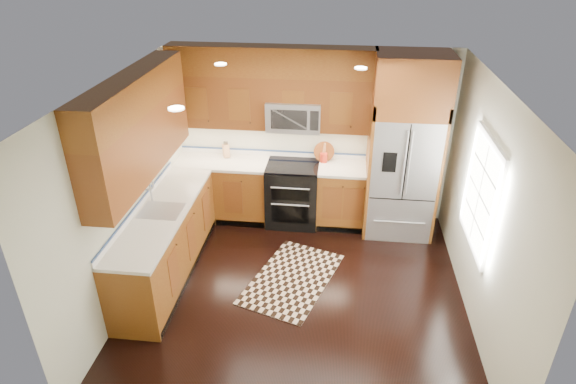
# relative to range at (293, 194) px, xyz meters

# --- Properties ---
(ground) EXTENTS (4.00, 4.00, 0.00)m
(ground) POSITION_rel_range_xyz_m (0.25, -1.67, -0.47)
(ground) COLOR black
(ground) RESTS_ON ground
(wall_back) EXTENTS (4.00, 0.02, 2.60)m
(wall_back) POSITION_rel_range_xyz_m (0.25, 0.33, 0.83)
(wall_back) COLOR beige
(wall_back) RESTS_ON ground
(wall_left) EXTENTS (0.02, 4.00, 2.60)m
(wall_left) POSITION_rel_range_xyz_m (-1.75, -1.67, 0.83)
(wall_left) COLOR beige
(wall_left) RESTS_ON ground
(wall_right) EXTENTS (0.02, 4.00, 2.60)m
(wall_right) POSITION_rel_range_xyz_m (2.25, -1.67, 0.83)
(wall_right) COLOR beige
(wall_right) RESTS_ON ground
(window) EXTENTS (0.04, 1.10, 1.30)m
(window) POSITION_rel_range_xyz_m (2.23, -1.47, 0.93)
(window) COLOR white
(window) RESTS_ON ground
(base_cabinets) EXTENTS (2.85, 3.00, 0.90)m
(base_cabinets) POSITION_rel_range_xyz_m (-0.98, -0.77, -0.02)
(base_cabinets) COLOR brown
(base_cabinets) RESTS_ON ground
(countertop) EXTENTS (2.86, 3.01, 0.04)m
(countertop) POSITION_rel_range_xyz_m (-0.84, -0.65, 0.45)
(countertop) COLOR silver
(countertop) RESTS_ON base_cabinets
(upper_cabinets) EXTENTS (2.85, 3.00, 1.15)m
(upper_cabinets) POSITION_rel_range_xyz_m (-0.90, -0.58, 1.56)
(upper_cabinets) COLOR brown
(upper_cabinets) RESTS_ON ground
(range) EXTENTS (0.76, 0.67, 0.95)m
(range) POSITION_rel_range_xyz_m (0.00, 0.00, 0.00)
(range) COLOR black
(range) RESTS_ON ground
(microwave) EXTENTS (0.76, 0.40, 0.42)m
(microwave) POSITION_rel_range_xyz_m (-0.00, 0.13, 1.19)
(microwave) COLOR #B2B2B7
(microwave) RESTS_ON ground
(refrigerator) EXTENTS (0.98, 0.75, 2.60)m
(refrigerator) POSITION_rel_range_xyz_m (1.55, -0.04, 0.83)
(refrigerator) COLOR #B2B2B7
(refrigerator) RESTS_ON ground
(sink_faucet) EXTENTS (0.54, 0.44, 0.37)m
(sink_faucet) POSITION_rel_range_xyz_m (-1.48, -1.44, 0.52)
(sink_faucet) COLOR #B2B2B7
(sink_faucet) RESTS_ON countertop
(rug) EXTENTS (1.31, 1.69, 0.01)m
(rug) POSITION_rel_range_xyz_m (0.15, -1.42, -0.46)
(rug) COLOR black
(rug) RESTS_ON ground
(knife_block) EXTENTS (0.13, 0.15, 0.25)m
(knife_block) POSITION_rel_range_xyz_m (-1.03, 0.20, 0.57)
(knife_block) COLOR tan
(knife_block) RESTS_ON countertop
(utensil_crock) EXTENTS (0.14, 0.14, 0.30)m
(utensil_crock) POSITION_rel_range_xyz_m (0.44, 0.17, 0.57)
(utensil_crock) COLOR red
(utensil_crock) RESTS_ON countertop
(cutting_board) EXTENTS (0.35, 0.35, 0.02)m
(cutting_board) POSITION_rel_range_xyz_m (0.44, 0.22, 0.48)
(cutting_board) COLOR brown
(cutting_board) RESTS_ON countertop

